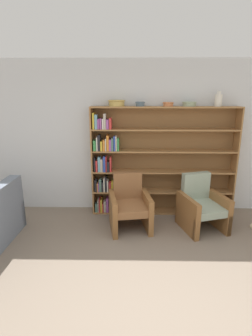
# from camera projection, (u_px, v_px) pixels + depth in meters

# --- Properties ---
(ground_plane) EXTENTS (24.00, 24.00, 0.00)m
(ground_plane) POSITION_uv_depth(u_px,v_px,m) (156.00, 313.00, 2.68)
(ground_plane) COLOR #7A6B5B
(wall_back) EXTENTS (12.00, 0.06, 2.75)m
(wall_back) POSITION_uv_depth(u_px,v_px,m) (145.00, 138.00, 4.81)
(wall_back) COLOR silver
(wall_back) RESTS_ON ground
(bookshelf) EXTENTS (2.58, 0.30, 1.96)m
(bookshelf) POSITION_uv_depth(u_px,v_px,m) (150.00, 163.00, 4.76)
(bookshelf) COLOR olive
(bookshelf) RESTS_ON ground
(bowl_brass) EXTENTS (0.29, 0.29, 0.11)m
(bowl_brass) POSITION_uv_depth(u_px,v_px,m) (117.00, 103.00, 4.46)
(bowl_brass) COLOR tan
(bowl_brass) RESTS_ON bookshelf
(bowl_terracotta) EXTENTS (0.17, 0.17, 0.08)m
(bowl_terracotta) POSITION_uv_depth(u_px,v_px,m) (140.00, 104.00, 4.46)
(bowl_terracotta) COLOR slate
(bowl_terracotta) RESTS_ON bookshelf
(bowl_cream) EXTENTS (0.19, 0.19, 0.07)m
(bowl_cream) POSITION_uv_depth(u_px,v_px,m) (168.00, 104.00, 4.45)
(bowl_cream) COLOR #C67547
(bowl_cream) RESTS_ON bookshelf
(bowl_sage) EXTENTS (0.24, 0.24, 0.08)m
(bowl_sage) POSITION_uv_depth(u_px,v_px,m) (189.00, 104.00, 4.44)
(bowl_sage) COLOR gray
(bowl_sage) RESTS_ON bookshelf
(vase_tall) EXTENTS (0.12, 0.12, 0.25)m
(vase_tall) POSITION_uv_depth(u_px,v_px,m) (218.00, 100.00, 4.42)
(vase_tall) COLOR silver
(vase_tall) RESTS_ON bookshelf
(armchair_leather) EXTENTS (0.74, 0.78, 0.89)m
(armchair_leather) POSITION_uv_depth(u_px,v_px,m) (129.00, 205.00, 4.33)
(armchair_leather) COLOR brown
(armchair_leather) RESTS_ON ground
(armchair_cushioned) EXTENTS (0.81, 0.83, 0.89)m
(armchair_cushioned) POSITION_uv_depth(u_px,v_px,m) (201.00, 206.00, 4.31)
(armchair_cushioned) COLOR brown
(armchair_cushioned) RESTS_ON ground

